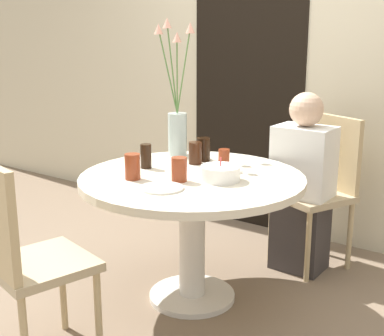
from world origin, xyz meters
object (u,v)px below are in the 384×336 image
Objects in this scene: chair_left_flank at (23,252)px; drink_glass_5 at (203,149)px; flower_vase at (177,114)px; birthday_cake at (220,173)px; drink_glass_4 at (195,153)px; drink_glass_2 at (224,160)px; drink_glass_3 at (146,156)px; person_guest at (302,189)px; side_plate at (162,188)px; drink_glass_0 at (133,167)px; chair_near_front at (322,182)px; drink_glass_1 at (179,169)px.

chair_left_flank is 1.24m from drink_glass_5.
chair_left_flank is 1.16× the size of flower_vase.
birthday_cake is 0.37m from drink_glass_4.
drink_glass_2 is 0.43m from drink_glass_3.
drink_glass_2 is at bearing 117.76° from birthday_cake.
drink_glass_3 is (-0.37, -0.21, 0.01)m from drink_glass_2.
birthday_cake is 0.67m from flower_vase.
drink_glass_4 is at bearing -131.85° from person_guest.
side_plate is 1.56× the size of drink_glass_5.
person_guest reaches higher than drink_glass_0.
birthday_cake is 1.48× the size of drink_glass_5.
person_guest is at bearing 66.41° from drink_glass_2.
drink_glass_5 reaches higher than drink_glass_3.
drink_glass_0 is 1.10m from person_guest.
birthday_cake is 0.25× the size of flower_vase.
drink_glass_2 is (0.44, -0.16, -0.19)m from flower_vase.
drink_glass_2 is at bearing -28.96° from drink_glass_5.
drink_glass_2 is 0.94× the size of drink_glass_4.
chair_left_flank is 0.69m from side_plate.
chair_left_flank reaches higher than drink_glass_3.
drink_glass_3 is 0.98m from person_guest.
flower_vase is at bearing -121.62° from chair_near_front.
drink_glass_4 is (0.23, -0.13, -0.19)m from flower_vase.
birthday_cake is at bearing -32.30° from flower_vase.
drink_glass_0 is at bearing 167.78° from side_plate.
drink_glass_0 is at bearing -77.95° from chair_left_flank.
drink_glass_5 is (-0.22, 0.12, 0.01)m from drink_glass_2.
birthday_cake is at bearing 32.72° from drink_glass_0.
person_guest is (0.29, 0.84, -0.25)m from drink_glass_1.
side_plate is at bearing -72.01° from drink_glass_4.
person_guest is at bearing 79.26° from birthday_cake.
flower_vase is 0.29m from drink_glass_5.
chair_left_flank is at bearing -94.34° from drink_glass_4.
drink_glass_3 is at bearing -151.30° from drink_glass_2.
drink_glass_3 reaches higher than drink_glass_1.
drink_glass_3 reaches higher than drink_glass_4.
person_guest is (0.28, 0.99, -0.19)m from side_plate.
drink_glass_1 is (0.21, 0.11, -0.00)m from drink_glass_0.
chair_left_flank is 0.92m from drink_glass_3.
side_plate is at bearing -96.00° from drink_glass_2.
flower_vase is 0.88m from person_guest.
drink_glass_1 is (-0.16, -0.13, 0.02)m from birthday_cake.
drink_glass_1 is 0.11× the size of person_guest.
drink_glass_3 is at bearing -176.99° from birthday_cake.
birthday_cake is at bearing -100.74° from person_guest.
drink_glass_2 is at bearing 28.70° from drink_glass_3.
flower_vase is 0.41m from drink_glass_3.
drink_glass_3 is at bearing -129.63° from person_guest.
drink_glass_4 is at bearing -86.08° from drink_glass_5.
birthday_cake is 0.33m from side_plate.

